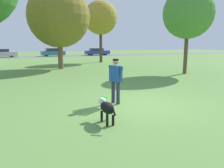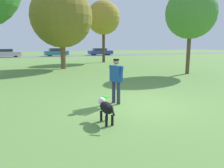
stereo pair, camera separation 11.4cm
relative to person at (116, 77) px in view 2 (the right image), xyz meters
The scene contains 11 objects.
ground_plane 1.25m from the person, 36.50° to the right, with size 120.00×120.00×0.00m, color #608C42.
far_road_strip 32.56m from the person, 88.86° to the left, with size 120.00×6.00×0.01m.
person is the anchor object (origin of this frame).
dog 2.05m from the person, 121.86° to the right, with size 0.32×1.10×0.63m.
frisbee 1.44m from the person, 86.88° to the left, with size 0.27×0.27×0.02m.
tree_mid_center 12.56m from the person, 88.42° to the left, with size 5.16×5.16×6.96m.
tree_near_right 10.12m from the person, 33.78° to the left, with size 3.49×3.49×5.95m.
tree_far_right 18.51m from the person, 70.82° to the left, with size 3.80×3.80×6.95m.
parked_car_silver 32.75m from the person, 99.10° to the left, with size 4.54×1.76×1.32m.
parked_car_teal 32.56m from the person, 85.06° to the left, with size 4.10×1.82×1.38m.
parked_car_blue 33.95m from the person, 71.24° to the left, with size 4.58×1.85×1.32m.
Camera 2 is at (-3.74, -6.52, 2.13)m, focal length 35.00 mm.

